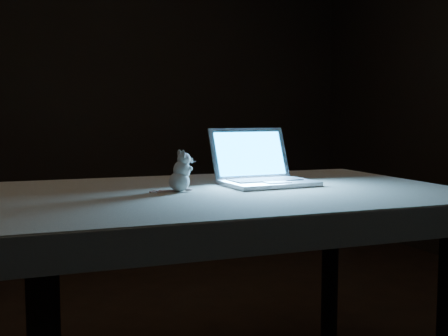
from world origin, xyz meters
name	(u,v)px	position (x,y,z in m)	size (l,w,h in m)	color
back_wall	(74,71)	(0.00, 2.50, 1.30)	(4.50, 0.04, 2.60)	black
table	(229,303)	(0.09, -0.20, 0.36)	(1.36, 0.87, 0.73)	black
tablecloth	(213,202)	(0.05, -0.16, 0.69)	(1.44, 0.96, 0.09)	beige
laptop	(269,156)	(0.25, -0.15, 0.83)	(0.30, 0.26, 0.20)	silver
plush_mouse	(179,171)	(-0.07, -0.18, 0.80)	(0.09, 0.09, 0.13)	silver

